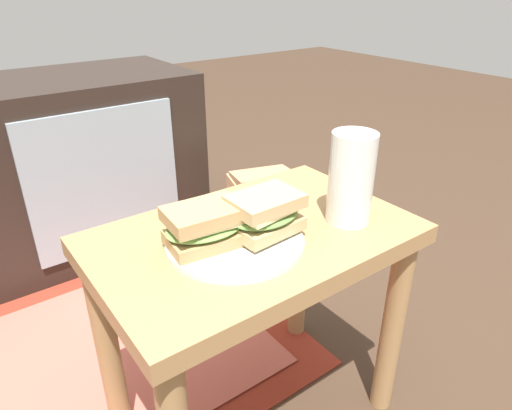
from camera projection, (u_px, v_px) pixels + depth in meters
name	position (u px, v px, depth m)	size (l,w,h in m)	color
side_table	(254.00, 274.00, 0.85)	(0.56, 0.36, 0.46)	#A37A4C
tv_cabinet	(46.00, 172.00, 1.49)	(0.96, 0.46, 0.58)	black
area_rug	(98.00, 357.00, 1.16)	(0.96, 0.75, 0.01)	maroon
plate	(235.00, 241.00, 0.77)	(0.23, 0.23, 0.01)	silver
sandwich_front	(205.00, 226.00, 0.74)	(0.14, 0.10, 0.07)	tan
sandwich_back	(263.00, 214.00, 0.76)	(0.13, 0.10, 0.07)	tan
beer_glass	(351.00, 179.00, 0.81)	(0.08, 0.08, 0.17)	silver
paper_bag	(263.00, 218.00, 1.50)	(0.23, 0.21, 0.32)	tan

